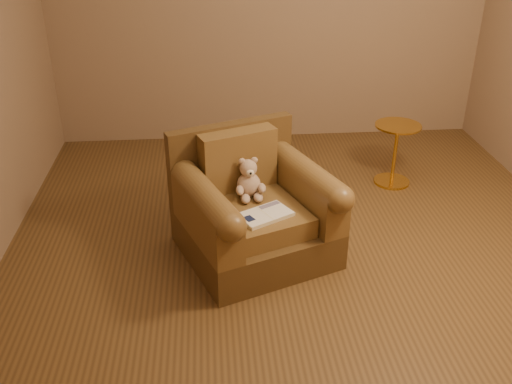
{
  "coord_description": "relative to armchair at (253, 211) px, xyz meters",
  "views": [
    {
      "loc": [
        -0.59,
        -3.27,
        2.16
      ],
      "look_at": [
        -0.31,
        -0.12,
        0.49
      ],
      "focal_mm": 40.0,
      "sensor_mm": 36.0,
      "label": 1
    }
  ],
  "objects": [
    {
      "name": "guidebook",
      "position": [
        0.06,
        -0.21,
        0.09
      ],
      "size": [
        0.38,
        0.33,
        0.03
      ],
      "rotation": [
        0.0,
        0.0,
        0.51
      ],
      "color": "beige",
      "rests_on": "armchair"
    },
    {
      "name": "armchair",
      "position": [
        0.0,
        0.0,
        0.0
      ],
      "size": [
        1.14,
        1.11,
        0.8
      ],
      "rotation": [
        0.0,
        0.0,
        0.37
      ],
      "color": "#51381B",
      "rests_on": "floor"
    },
    {
      "name": "side_table",
      "position": [
        1.24,
        0.91,
        -0.03
      ],
      "size": [
        0.37,
        0.37,
        0.52
      ],
      "color": "gold",
      "rests_on": "floor"
    },
    {
      "name": "floor",
      "position": [
        0.33,
        0.04,
        -0.31
      ],
      "size": [
        4.0,
        4.0,
        0.0
      ],
      "primitive_type": "plane",
      "color": "brown",
      "rests_on": "ground"
    },
    {
      "name": "teddy_bear",
      "position": [
        -0.02,
        0.07,
        0.17
      ],
      "size": [
        0.2,
        0.22,
        0.27
      ],
      "rotation": [
        0.0,
        0.0,
        0.14
      ],
      "color": "tan",
      "rests_on": "armchair"
    }
  ]
}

